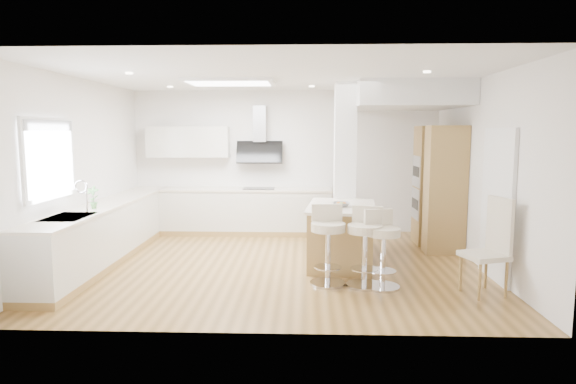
{
  "coord_description": "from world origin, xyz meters",
  "views": [
    {
      "loc": [
        0.39,
        -7.07,
        2.0
      ],
      "look_at": [
        0.12,
        0.4,
        1.06
      ],
      "focal_mm": 30.0,
      "sensor_mm": 36.0,
      "label": 1
    }
  ],
  "objects_px": {
    "bar_stool_b": "(365,242)",
    "bar_stool_c": "(382,245)",
    "bar_stool_a": "(328,240)",
    "dining_chair": "(492,243)",
    "peninsula": "(341,234)"
  },
  "relations": [
    {
      "from": "bar_stool_b",
      "to": "bar_stool_c",
      "type": "height_order",
      "value": "bar_stool_b"
    },
    {
      "from": "bar_stool_a",
      "to": "dining_chair",
      "type": "distance_m",
      "value": 2.02
    },
    {
      "from": "peninsula",
      "to": "bar_stool_a",
      "type": "distance_m",
      "value": 1.02
    },
    {
      "from": "dining_chair",
      "to": "bar_stool_b",
      "type": "bearing_deg",
      "value": 153.39
    },
    {
      "from": "dining_chair",
      "to": "peninsula",
      "type": "bearing_deg",
      "value": 126.49
    },
    {
      "from": "peninsula",
      "to": "bar_stool_c",
      "type": "relative_size",
      "value": 1.59
    },
    {
      "from": "peninsula",
      "to": "bar_stool_b",
      "type": "relative_size",
      "value": 1.54
    },
    {
      "from": "peninsula",
      "to": "bar_stool_a",
      "type": "xyz_separation_m",
      "value": [
        -0.25,
        -0.98,
        0.13
      ]
    },
    {
      "from": "peninsula",
      "to": "dining_chair",
      "type": "bearing_deg",
      "value": -29.82
    },
    {
      "from": "bar_stool_b",
      "to": "bar_stool_c",
      "type": "xyz_separation_m",
      "value": [
        0.22,
        -0.06,
        -0.02
      ]
    },
    {
      "from": "bar_stool_a",
      "to": "peninsula",
      "type": "bearing_deg",
      "value": 71.87
    },
    {
      "from": "bar_stool_b",
      "to": "dining_chair",
      "type": "relative_size",
      "value": 0.86
    },
    {
      "from": "bar_stool_a",
      "to": "dining_chair",
      "type": "relative_size",
      "value": 0.87
    },
    {
      "from": "bar_stool_a",
      "to": "dining_chair",
      "type": "xyz_separation_m",
      "value": [
        2.0,
        -0.3,
        0.06
      ]
    },
    {
      "from": "bar_stool_b",
      "to": "bar_stool_c",
      "type": "distance_m",
      "value": 0.23
    }
  ]
}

